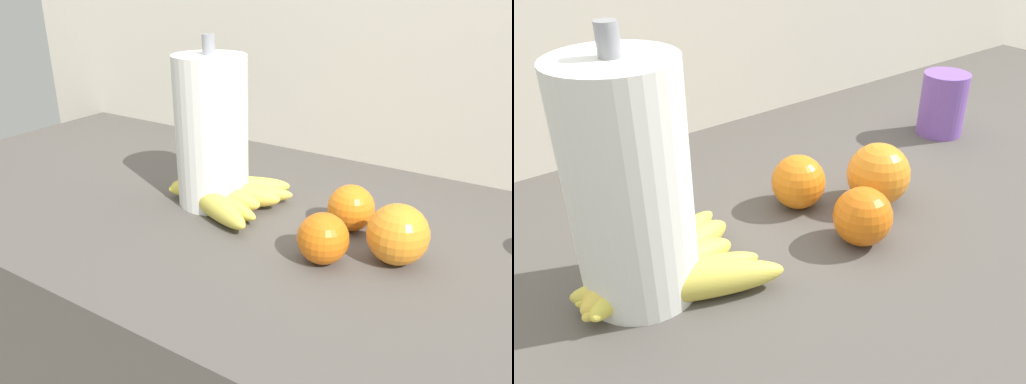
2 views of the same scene
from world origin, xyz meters
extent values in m
cube|color=silver|center=(0.00, 0.35, 0.65)|extent=(2.23, 0.06, 1.30)
ellipsoid|color=#D9C64C|center=(-0.25, -0.04, 0.92)|extent=(0.21, 0.13, 0.04)
ellipsoid|color=#E7D54C|center=(-0.25, -0.03, 0.91)|extent=(0.19, 0.08, 0.03)
ellipsoid|color=#E7C34C|center=(-0.26, -0.01, 0.92)|extent=(0.17, 0.04, 0.04)
ellipsoid|color=#E9C74C|center=(-0.25, 0.00, 0.92)|extent=(0.20, 0.09, 0.04)
ellipsoid|color=#DEC14C|center=(-0.25, 0.02, 0.91)|extent=(0.21, 0.12, 0.03)
ellipsoid|color=#E5D44C|center=(-0.26, 0.02, 0.92)|extent=(0.19, 0.16, 0.04)
sphere|color=orange|center=(0.05, -0.03, 0.94)|extent=(0.08, 0.08, 0.08)
sphere|color=orange|center=(-0.04, 0.03, 0.93)|extent=(0.07, 0.07, 0.07)
sphere|color=orange|center=(-0.03, -0.08, 0.93)|extent=(0.07, 0.07, 0.07)
cylinder|color=white|center=(-0.27, 0.00, 1.02)|extent=(0.12, 0.12, 0.24)
cylinder|color=gray|center=(-0.27, 0.00, 1.03)|extent=(0.02, 0.02, 0.27)
camera|label=1|loc=(0.20, -0.62, 1.25)|focal=34.91mm
camera|label=2|loc=(-0.44, -0.43, 1.27)|focal=37.84mm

